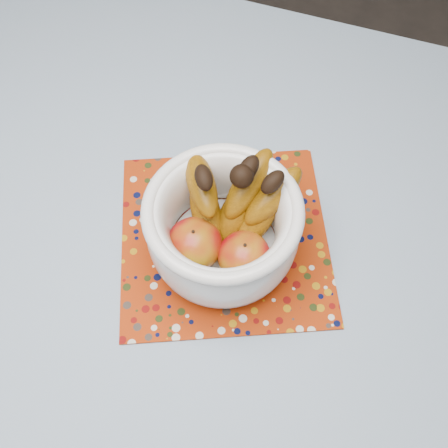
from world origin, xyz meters
name	(u,v)px	position (x,y,z in m)	size (l,w,h in m)	color
table	(155,280)	(0.00, 0.00, 0.67)	(1.20, 1.20, 0.75)	brown
tablecloth	(150,260)	(0.00, 0.00, 0.76)	(1.32, 1.32, 0.01)	#6086A1
placemat	(224,237)	(0.10, 0.08, 0.76)	(0.34, 0.34, 0.00)	#9C2B08
fruit_bowl	(228,220)	(0.11, 0.06, 0.85)	(0.27, 0.25, 0.19)	white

